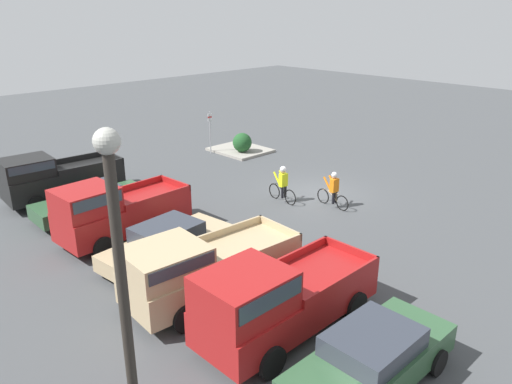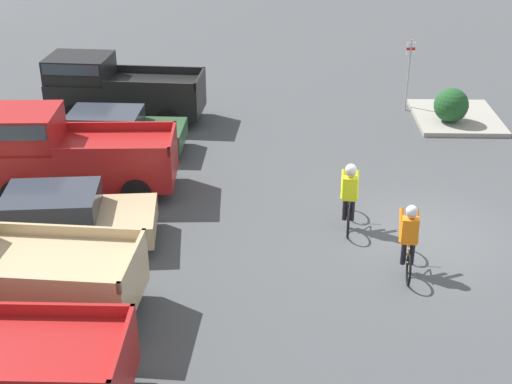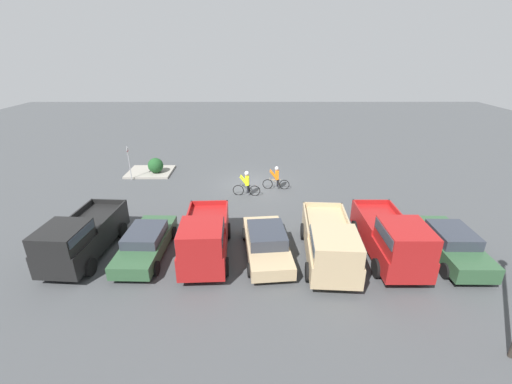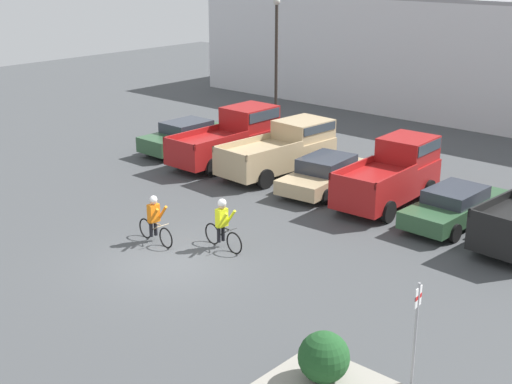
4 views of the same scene
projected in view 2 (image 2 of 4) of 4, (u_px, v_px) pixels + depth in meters
ground_plane at (426, 234)px, 17.46m from camera, size 80.00×80.00×0.00m
sedan_1 at (53, 219)px, 16.75m from camera, size 2.37×4.93×1.37m
pickup_truck_2 at (64, 152)px, 19.02m from camera, size 2.31×5.10×2.35m
sedan_2 at (107, 131)px, 21.76m from camera, size 2.02×4.79×1.31m
pickup_truck_3 at (115, 88)px, 24.10m from camera, size 2.40×5.26×2.20m
cyclist_0 at (349, 194)px, 17.47m from camera, size 1.81×0.49×1.71m
cyclist_1 at (409, 237)px, 15.67m from camera, size 1.84×0.49×1.64m
fire_lane_sign at (409, 68)px, 24.74m from camera, size 0.06×0.30×2.55m
curb_island at (456, 117)px, 24.54m from camera, size 3.35×2.82×0.15m
shrub at (451, 105)px, 23.74m from camera, size 1.15×1.15×1.15m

